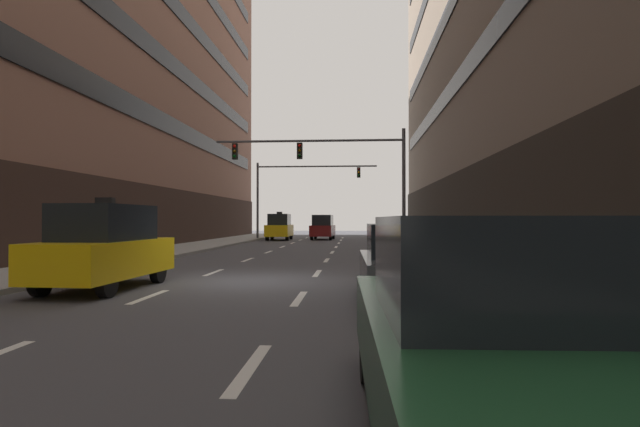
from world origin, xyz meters
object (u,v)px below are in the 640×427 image
Objects in this scene: car_driving_2 at (323,227)px; traffic_signal_0 at (336,164)px; taxi_driving_1 at (280,227)px; traffic_signal_1 at (295,184)px; pedestrian_1 at (502,240)px; pedestrian_0 at (448,233)px; taxi_driving_0 at (105,247)px; car_parked_1 at (407,264)px; car_parked_0 at (495,333)px.

traffic_signal_0 is at bearing -83.85° from car_driving_2.
car_driving_2 is (3.44, 1.11, -0.04)m from taxi_driving_1.
pedestrian_1 is at bearing -70.99° from traffic_signal_1.
pedestrian_0 is at bearing 92.02° from pedestrian_1.
taxi_driving_0 is 28.95m from taxi_driving_1.
pedestrian_1 reaches higher than car_parked_1.
car_parked_0 is 22.88m from traffic_signal_0.
car_driving_2 reaches higher than car_parked_1.
traffic_signal_1 is (-6.01, 37.68, 3.75)m from car_parked_0.
pedestrian_0 is at bearing 80.95° from car_parked_0.
car_parked_0 is 1.07× the size of car_parked_1.
car_parked_1 is 0.43× the size of traffic_signal_0.
car_parked_1 is (3.73, -31.56, -0.23)m from car_driving_2.
pedestrian_1 is at bearing -87.98° from pedestrian_0.
car_parked_0 is at bearing -90.00° from car_parked_1.
taxi_driving_0 is 15.77m from traffic_signal_0.
traffic_signal_0 is (5.11, -14.40, 3.52)m from taxi_driving_1.
traffic_signal_1 is (-3.95, 15.20, 0.02)m from traffic_signal_0.
traffic_signal_1 is at bearing 114.62° from pedestrian_0.
taxi_driving_0 is 29.98m from traffic_signal_1.
taxi_driving_0 is 30.23m from car_driving_2.
pedestrian_1 is (0.25, -7.16, 0.02)m from pedestrian_0.
car_parked_0 is at bearing -80.94° from traffic_signal_1.
traffic_signal_1 reaches higher than taxi_driving_1.
pedestrian_0 is at bearing -65.38° from traffic_signal_1.
pedestrian_1 is at bearing -68.19° from taxi_driving_1.
taxi_driving_1 is 0.44× the size of traffic_signal_1.
taxi_driving_1 is 27.80m from pedestrian_1.
taxi_driving_0 is 10.58m from car_parked_0.
car_driving_2 is at bearing 17.82° from taxi_driving_1.
car_driving_2 reaches higher than pedestrian_0.
traffic_signal_1 is 6.18× the size of pedestrian_0.
taxi_driving_1 is 21.20m from pedestrian_0.
taxi_driving_1 is 1.03× the size of car_parked_1.
car_driving_2 is 27.79m from pedestrian_1.
traffic_signal_0 reaches higher than car_parked_1.
taxi_driving_1 is at bearing 101.01° from car_parked_0.
pedestrian_1 is (9.17, -26.61, -3.50)m from traffic_signal_1.
car_parked_0 is 0.46× the size of traffic_signal_0.
car_parked_0 is 2.84× the size of pedestrian_0.
traffic_signal_1 is at bearing 104.56° from traffic_signal_0.
taxi_driving_1 reaches higher than taxi_driving_0.
pedestrian_0 is 0.98× the size of pedestrian_1.
car_parked_0 is at bearing -48.53° from taxi_driving_0.
car_driving_2 is at bearing 96.75° from car_parked_1.
car_parked_1 is 0.43× the size of traffic_signal_1.
taxi_driving_0 is at bearing 131.47° from car_parked_0.
traffic_signal_0 is 6.04× the size of pedestrian_1.
taxi_driving_1 is 15.68m from traffic_signal_0.
traffic_signal_0 reaches higher than car_driving_2.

